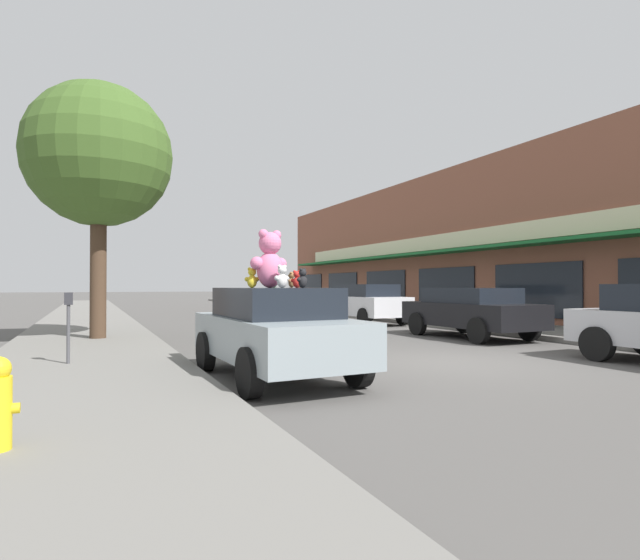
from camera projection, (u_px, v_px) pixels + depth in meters
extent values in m
plane|color=#514F4C|center=(449.00, 362.00, 10.09)|extent=(260.00, 260.00, 0.00)
cube|color=slate|center=(85.00, 386.00, 7.28)|extent=(3.51, 90.00, 0.16)
cube|color=brown|center=(547.00, 248.00, 25.97)|extent=(13.27, 36.18, 7.02)
cube|color=#19662D|center=(435.00, 253.00, 22.93)|extent=(1.14, 30.39, 0.12)
cube|color=beige|center=(444.00, 241.00, 23.16)|extent=(0.08, 28.95, 0.70)
cube|color=black|center=(535.00, 290.00, 18.45)|extent=(0.06, 3.93, 2.00)
cube|color=black|center=(445.00, 289.00, 23.14)|extent=(0.06, 3.93, 2.00)
cube|color=black|center=(385.00, 289.00, 27.83)|extent=(0.06, 3.93, 2.00)
cube|color=black|center=(342.00, 288.00, 32.51)|extent=(0.06, 3.93, 2.00)
cube|color=black|center=(310.00, 288.00, 37.20)|extent=(0.06, 3.93, 2.00)
cube|color=#8C999E|center=(275.00, 337.00, 8.32)|extent=(1.88, 4.05, 0.67)
cube|color=black|center=(275.00, 302.00, 8.33)|extent=(1.62, 2.25, 0.49)
cylinder|color=black|center=(206.00, 352.00, 9.04)|extent=(0.22, 0.72, 0.71)
cylinder|color=black|center=(293.00, 346.00, 9.81)|extent=(0.22, 0.72, 0.71)
cylinder|color=black|center=(249.00, 373.00, 6.82)|extent=(0.22, 0.72, 0.71)
cylinder|color=black|center=(358.00, 364.00, 7.60)|extent=(0.22, 0.72, 0.71)
ellipsoid|color=pink|center=(270.00, 270.00, 8.29)|extent=(0.55, 0.51, 0.60)
sphere|color=pink|center=(270.00, 243.00, 8.30)|extent=(0.47, 0.47, 0.38)
sphere|color=pink|center=(277.00, 235.00, 8.39)|extent=(0.20, 0.20, 0.16)
sphere|color=pink|center=(263.00, 234.00, 8.21)|extent=(0.20, 0.20, 0.16)
sphere|color=#FFA3DA|center=(264.00, 245.00, 8.42)|extent=(0.18, 0.18, 0.14)
sphere|color=pink|center=(280.00, 264.00, 8.48)|extent=(0.27, 0.27, 0.22)
sphere|color=pink|center=(257.00, 263.00, 8.16)|extent=(0.27, 0.27, 0.22)
ellipsoid|color=black|center=(303.00, 282.00, 7.91)|extent=(0.19, 0.18, 0.19)
sphere|color=black|center=(303.00, 273.00, 7.91)|extent=(0.17, 0.17, 0.12)
sphere|color=black|center=(304.00, 270.00, 7.95)|extent=(0.07, 0.07, 0.05)
sphere|color=black|center=(301.00, 270.00, 7.87)|extent=(0.07, 0.07, 0.05)
sphere|color=#3A3A3D|center=(300.00, 273.00, 7.94)|extent=(0.06, 0.06, 0.05)
sphere|color=black|center=(305.00, 280.00, 7.98)|extent=(0.10, 0.10, 0.07)
sphere|color=black|center=(299.00, 280.00, 7.85)|extent=(0.10, 0.10, 0.07)
ellipsoid|color=olive|center=(292.00, 283.00, 9.32)|extent=(0.18, 0.18, 0.18)
sphere|color=olive|center=(292.00, 276.00, 9.32)|extent=(0.16, 0.16, 0.12)
sphere|color=olive|center=(292.00, 273.00, 9.36)|extent=(0.07, 0.07, 0.05)
sphere|color=olive|center=(291.00, 273.00, 9.28)|extent=(0.07, 0.07, 0.05)
sphere|color=tan|center=(289.00, 276.00, 9.33)|extent=(0.06, 0.06, 0.04)
sphere|color=olive|center=(292.00, 281.00, 9.39)|extent=(0.09, 0.09, 0.07)
sphere|color=olive|center=(290.00, 281.00, 9.25)|extent=(0.09, 0.09, 0.07)
ellipsoid|color=yellow|center=(252.00, 281.00, 8.26)|extent=(0.17, 0.14, 0.21)
sphere|color=yellow|center=(252.00, 272.00, 8.26)|extent=(0.14, 0.14, 0.13)
sphere|color=yellow|center=(255.00, 269.00, 8.28)|extent=(0.06, 0.06, 0.06)
sphere|color=yellow|center=(249.00, 269.00, 8.24)|extent=(0.06, 0.06, 0.06)
sphere|color=#FFFF4D|center=(251.00, 273.00, 8.31)|extent=(0.05, 0.05, 0.05)
sphere|color=yellow|center=(257.00, 279.00, 8.30)|extent=(0.08, 0.08, 0.08)
sphere|color=yellow|center=(247.00, 279.00, 8.23)|extent=(0.08, 0.08, 0.08)
ellipsoid|color=beige|center=(269.00, 284.00, 8.72)|extent=(0.11, 0.09, 0.14)
sphere|color=beige|center=(269.00, 278.00, 8.72)|extent=(0.09, 0.09, 0.09)
sphere|color=beige|center=(271.00, 276.00, 8.73)|extent=(0.04, 0.04, 0.04)
sphere|color=beige|center=(268.00, 276.00, 8.70)|extent=(0.04, 0.04, 0.04)
sphere|color=white|center=(268.00, 278.00, 8.75)|extent=(0.03, 0.03, 0.03)
sphere|color=beige|center=(272.00, 282.00, 8.75)|extent=(0.05, 0.05, 0.05)
sphere|color=beige|center=(266.00, 282.00, 8.70)|extent=(0.05, 0.05, 0.05)
ellipsoid|color=white|center=(282.00, 281.00, 8.04)|extent=(0.21, 0.19, 0.23)
sphere|color=white|center=(282.00, 270.00, 8.04)|extent=(0.18, 0.18, 0.15)
sphere|color=white|center=(285.00, 267.00, 8.08)|extent=(0.08, 0.08, 0.06)
sphere|color=white|center=(279.00, 267.00, 8.01)|extent=(0.08, 0.08, 0.06)
sphere|color=white|center=(280.00, 271.00, 8.09)|extent=(0.07, 0.07, 0.06)
sphere|color=white|center=(286.00, 278.00, 8.11)|extent=(0.10, 0.10, 0.08)
sphere|color=white|center=(277.00, 278.00, 7.99)|extent=(0.10, 0.10, 0.08)
ellipsoid|color=red|center=(297.00, 282.00, 8.79)|extent=(0.19, 0.19, 0.19)
sphere|color=red|center=(297.00, 274.00, 8.79)|extent=(0.17, 0.17, 0.12)
sphere|color=red|center=(299.00, 272.00, 8.78)|extent=(0.07, 0.07, 0.05)
sphere|color=red|center=(294.00, 272.00, 8.80)|extent=(0.07, 0.07, 0.05)
sphere|color=#FF4741|center=(297.00, 275.00, 8.84)|extent=(0.06, 0.06, 0.05)
sphere|color=red|center=(301.00, 280.00, 8.79)|extent=(0.10, 0.10, 0.07)
sphere|color=red|center=(293.00, 280.00, 8.81)|extent=(0.10, 0.10, 0.07)
ellipsoid|color=green|center=(274.00, 283.00, 9.34)|extent=(0.15, 0.16, 0.16)
sphere|color=green|center=(274.00, 277.00, 9.34)|extent=(0.14, 0.14, 0.10)
sphere|color=green|center=(275.00, 275.00, 9.32)|extent=(0.06, 0.06, 0.04)
sphere|color=green|center=(273.00, 275.00, 9.36)|extent=(0.06, 0.06, 0.04)
sphere|color=#5ADA6D|center=(276.00, 277.00, 9.37)|extent=(0.05, 0.05, 0.04)
sphere|color=green|center=(277.00, 282.00, 9.30)|extent=(0.08, 0.08, 0.06)
sphere|color=green|center=(272.00, 282.00, 9.38)|extent=(0.08, 0.08, 0.06)
cylinder|color=black|center=(597.00, 344.00, 10.24)|extent=(0.20, 0.71, 0.71)
cube|color=black|center=(470.00, 314.00, 14.87)|extent=(1.89, 4.37, 0.69)
cube|color=black|center=(470.00, 295.00, 14.88)|extent=(1.67, 2.60, 0.45)
cylinder|color=black|center=(417.00, 324.00, 15.70)|extent=(0.20, 0.71, 0.71)
cylinder|color=black|center=(464.00, 322.00, 16.48)|extent=(0.20, 0.71, 0.71)
cylinder|color=black|center=(478.00, 331.00, 13.25)|extent=(0.20, 0.71, 0.71)
cylinder|color=black|center=(529.00, 328.00, 14.03)|extent=(0.20, 0.71, 0.71)
cube|color=silver|center=(366.00, 306.00, 20.43)|extent=(1.79, 4.20, 0.76)
cube|color=black|center=(366.00, 290.00, 20.44)|extent=(1.58, 2.63, 0.49)
cylinder|color=black|center=(333.00, 314.00, 21.24)|extent=(0.20, 0.71, 0.71)
cylinder|color=black|center=(369.00, 313.00, 21.98)|extent=(0.20, 0.71, 0.71)
cylinder|color=black|center=(364.00, 317.00, 18.88)|extent=(0.20, 0.71, 0.71)
cylinder|color=black|center=(402.00, 316.00, 19.62)|extent=(0.20, 0.71, 0.71)
cylinder|color=#473323|center=(98.00, 277.00, 13.29)|extent=(0.41, 0.41, 3.27)
sphere|color=#3D5B23|center=(99.00, 155.00, 13.33)|extent=(3.82, 3.82, 3.82)
cylinder|color=yellow|center=(13.00, 408.00, 4.25)|extent=(0.10, 0.09, 0.09)
cylinder|color=#4C4C51|center=(68.00, 334.00, 8.91)|extent=(0.06, 0.06, 1.05)
cube|color=#2D2D33|center=(69.00, 299.00, 8.92)|extent=(0.14, 0.10, 0.22)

